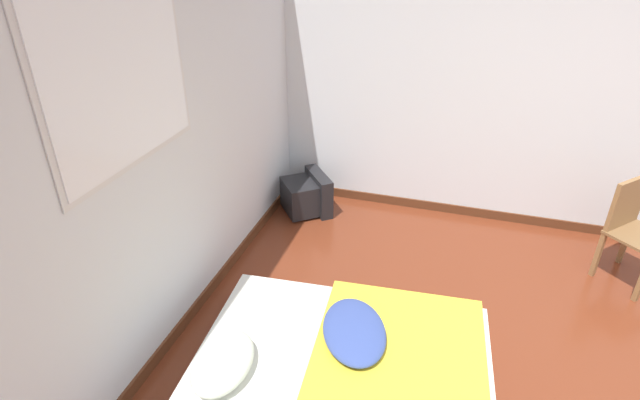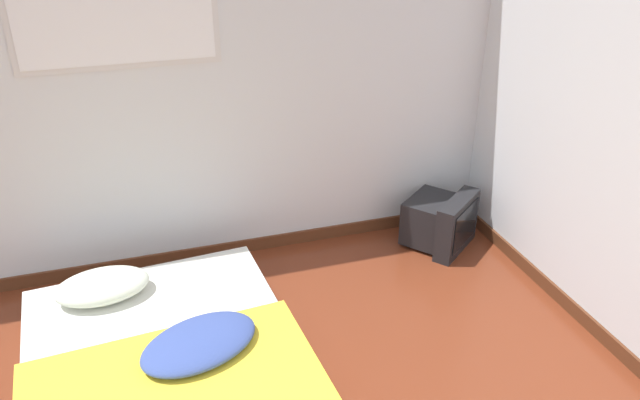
{
  "view_description": "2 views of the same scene",
  "coord_description": "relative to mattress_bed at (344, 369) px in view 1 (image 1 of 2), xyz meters",
  "views": [
    {
      "loc": [
        -2.05,
        1.08,
        2.51
      ],
      "look_at": [
        1.09,
        2.05,
        0.69
      ],
      "focal_mm": 28.0,
      "sensor_mm": 36.0,
      "label": 1
    },
    {
      "loc": [
        0.07,
        -0.9,
        2.32
      ],
      "look_at": [
        0.98,
        1.98,
        0.75
      ],
      "focal_mm": 35.0,
      "sensor_mm": 36.0,
      "label": 2
    }
  ],
  "objects": [
    {
      "name": "mattress_bed",
      "position": [
        0.0,
        0.0,
        0.0
      ],
      "size": [
        1.48,
        1.87,
        0.35
      ],
      "color": "silver",
      "rests_on": "ground_plane"
    },
    {
      "name": "wall_back",
      "position": [
        -0.06,
        1.25,
        1.17
      ],
      "size": [
        7.24,
        0.08,
        2.6
      ],
      "color": "silver",
      "rests_on": "ground_plane"
    },
    {
      "name": "crt_tv",
      "position": [
        1.97,
        0.89,
        0.06
      ],
      "size": [
        0.59,
        0.58,
        0.39
      ],
      "color": "black",
      "rests_on": "ground_plane"
    },
    {
      "name": "wooden_chair",
      "position": [
        1.73,
        -1.85,
        0.35
      ],
      "size": [
        0.57,
        0.57,
        0.83
      ],
      "color": "olive",
      "rests_on": "ground_plane"
    },
    {
      "name": "wall_right",
      "position": [
        2.39,
        -1.58,
        1.16
      ],
      "size": [
        0.08,
        7.99,
        2.6
      ],
      "color": "silver",
      "rests_on": "ground_plane"
    }
  ]
}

